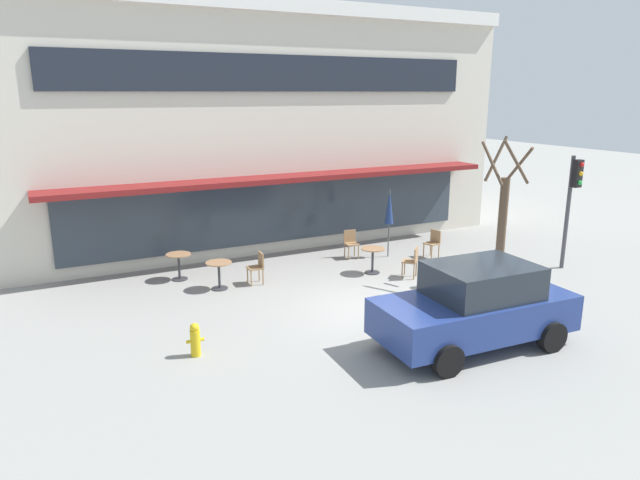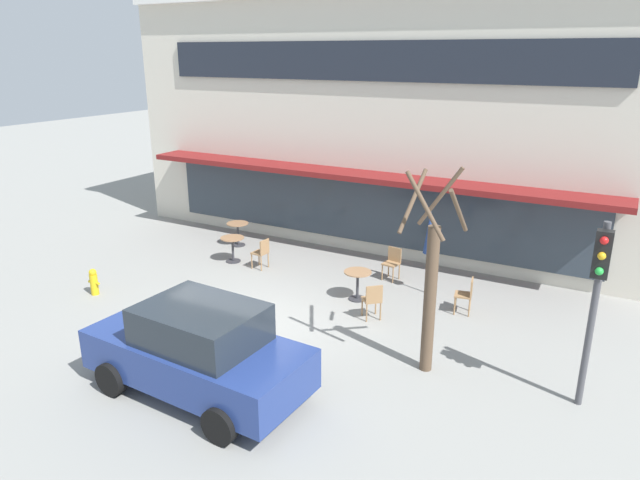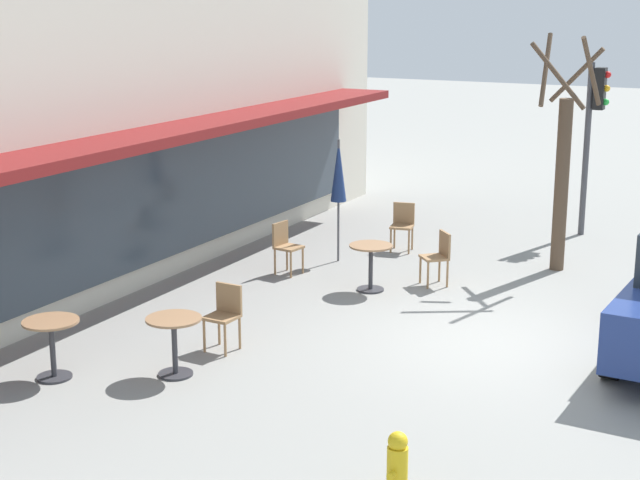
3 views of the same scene
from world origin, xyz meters
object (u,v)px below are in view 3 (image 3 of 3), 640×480
(cafe_table_streetside, at_px, (174,336))
(fire_hydrant, at_px, (397,467))
(patio_umbrella_green_folded, at_px, (339,172))
(cafe_table_near_wall, at_px, (371,260))
(cafe_chair_3, at_px, (439,254))
(cafe_chair_2, at_px, (285,244))
(traffic_light_pole, at_px, (593,120))
(street_tree, at_px, (562,167))
(cafe_table_by_tree, at_px, (52,339))
(cafe_chair_0, at_px, (403,223))
(cafe_chair_1, at_px, (225,312))

(cafe_table_streetside, distance_m, fire_hydrant, 4.06)
(patio_umbrella_green_folded, bearing_deg, cafe_table_streetside, -174.40)
(cafe_table_near_wall, xyz_separation_m, fire_hydrant, (-6.10, -3.01, -0.16))
(cafe_table_streetside, relative_size, fire_hydrant, 1.08)
(fire_hydrant, bearing_deg, cafe_chair_3, 17.36)
(cafe_chair_2, xyz_separation_m, fire_hydrant, (-6.35, -4.73, -0.17))
(traffic_light_pole, bearing_deg, street_tree, -177.89)
(cafe_table_by_tree, xyz_separation_m, cafe_chair_0, (7.84, -1.45, 0.01))
(cafe_chair_3, bearing_deg, cafe_chair_2, 101.97)
(patio_umbrella_green_folded, distance_m, cafe_chair_3, 2.46)
(traffic_light_pole, bearing_deg, cafe_chair_2, 142.34)
(cafe_table_near_wall, xyz_separation_m, cafe_table_by_tree, (-5.22, 1.98, 0.00))
(cafe_chair_1, xyz_separation_m, street_tree, (5.97, -3.01, 1.28))
(cafe_table_streetside, distance_m, cafe_chair_3, 5.46)
(cafe_chair_2, bearing_deg, cafe_chair_3, -78.03)
(cafe_table_near_wall, bearing_deg, cafe_chair_3, -47.23)
(cafe_table_streetside, bearing_deg, cafe_chair_1, -2.71)
(cafe_chair_3, relative_size, street_tree, 0.22)
(cafe_table_streetside, distance_m, street_tree, 7.81)
(street_tree, bearing_deg, cafe_table_by_tree, 150.95)
(cafe_table_by_tree, distance_m, traffic_light_pole, 11.59)
(fire_hydrant, bearing_deg, cafe_chair_0, 22.11)
(cafe_chair_0, bearing_deg, cafe_table_by_tree, 169.53)
(cafe_chair_0, relative_size, cafe_chair_1, 1.00)
(cafe_table_near_wall, bearing_deg, fire_hydrant, -153.69)
(cafe_chair_2, height_order, fire_hydrant, cafe_chair_2)
(cafe_chair_3, bearing_deg, patio_umbrella_green_folded, 74.39)
(cafe_table_near_wall, distance_m, patio_umbrella_green_folded, 2.18)
(cafe_chair_0, xyz_separation_m, traffic_light_pole, (2.79, -2.80, 1.77))
(cafe_chair_1, bearing_deg, cafe_table_streetside, 177.29)
(cafe_chair_0, height_order, cafe_chair_1, same)
(cafe_chair_2, bearing_deg, fire_hydrant, -143.32)
(cafe_chair_1, xyz_separation_m, fire_hydrant, (-2.74, -3.65, -0.17))
(cafe_table_by_tree, bearing_deg, cafe_table_streetside, -59.07)
(patio_umbrella_green_folded, xyz_separation_m, street_tree, (1.23, -3.64, 0.18))
(cafe_table_by_tree, bearing_deg, cafe_chair_2, -2.77)
(cafe_chair_0, relative_size, cafe_chair_2, 1.00)
(cafe_table_near_wall, relative_size, cafe_chair_2, 0.85)
(cafe_table_streetside, xyz_separation_m, street_tree, (7.06, -3.06, 1.29))
(cafe_chair_0, bearing_deg, traffic_light_pole, -45.13)
(cafe_chair_2, bearing_deg, cafe_table_by_tree, 177.23)
(cafe_table_near_wall, relative_size, fire_hydrant, 1.08)
(street_tree, bearing_deg, cafe_table_streetside, 156.55)
(cafe_table_near_wall, height_order, fire_hydrant, cafe_table_near_wall)
(patio_umbrella_green_folded, distance_m, cafe_chair_1, 4.91)
(cafe_table_by_tree, bearing_deg, fire_hydrant, -100.00)
(cafe_table_by_tree, bearing_deg, cafe_chair_1, -35.77)
(cafe_chair_2, bearing_deg, cafe_table_streetside, -167.68)
(cafe_table_near_wall, height_order, cafe_table_by_tree, same)
(patio_umbrella_green_folded, xyz_separation_m, cafe_chair_3, (-0.59, -2.12, -1.10))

